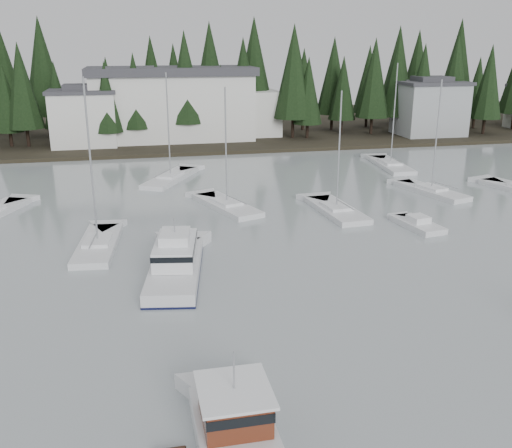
# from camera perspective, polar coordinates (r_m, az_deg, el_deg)

# --- Properties ---
(far_shore_land) EXTENTS (240.00, 54.00, 1.00)m
(far_shore_land) POSITION_cam_1_polar(r_m,az_deg,el_deg) (106.09, -6.09, 9.54)
(far_shore_land) COLOR black
(far_shore_land) RESTS_ON ground
(conifer_treeline) EXTENTS (200.00, 22.00, 20.00)m
(conifer_treeline) POSITION_cam_1_polar(r_m,az_deg,el_deg) (95.28, -5.35, 8.64)
(conifer_treeline) COLOR black
(conifer_treeline) RESTS_ON ground
(house_west) EXTENTS (9.54, 7.42, 8.75)m
(house_west) POSITION_cam_1_polar(r_m,az_deg,el_deg) (87.31, -16.85, 10.22)
(house_west) COLOR silver
(house_west) RESTS_ON ground
(house_east_a) EXTENTS (10.60, 8.48, 9.25)m
(house_east_a) POSITION_cam_1_polar(r_m,az_deg,el_deg) (98.09, 16.97, 11.11)
(house_east_a) COLOR #999EA0
(house_east_a) RESTS_ON ground
(harbor_inn) EXTENTS (29.50, 11.50, 10.90)m
(harbor_inn) POSITION_cam_1_polar(r_m,az_deg,el_deg) (90.61, -7.06, 11.80)
(harbor_inn) COLOR silver
(harbor_inn) RESTS_ON ground
(cabin_cruiser_center) EXTENTS (4.90, 10.78, 4.47)m
(cabin_cruiser_center) POSITION_cam_1_polar(r_m,az_deg,el_deg) (38.79, -8.04, -4.08)
(cabin_cruiser_center) COLOR silver
(cabin_cruiser_center) RESTS_ON ground
(sailboat_0) EXTENTS (3.77, 10.47, 13.15)m
(sailboat_0) POSITION_cam_1_polar(r_m,az_deg,el_deg) (73.86, 13.28, 5.63)
(sailboat_0) COLOR silver
(sailboat_0) RESTS_ON ground
(sailboat_1) EXTENTS (3.64, 9.22, 13.23)m
(sailboat_1) POSITION_cam_1_polar(r_m,az_deg,el_deg) (45.08, -15.50, -2.23)
(sailboat_1) COLOR silver
(sailboat_1) RESTS_ON ground
(sailboat_4) EXTENTS (3.65, 9.00, 11.52)m
(sailboat_4) POSITION_cam_1_polar(r_m,az_deg,el_deg) (52.93, 8.04, 1.20)
(sailboat_4) COLOR silver
(sailboat_4) RESTS_ON ground
(sailboat_5) EXTENTS (7.33, 10.50, 12.42)m
(sailboat_5) POSITION_cam_1_polar(r_m,az_deg,el_deg) (65.64, -8.51, 4.42)
(sailboat_5) COLOR silver
(sailboat_5) RESTS_ON ground
(sailboat_6) EXTENTS (5.70, 9.53, 11.73)m
(sailboat_6) POSITION_cam_1_polar(r_m,az_deg,el_deg) (53.95, -2.93, 1.68)
(sailboat_6) COLOR silver
(sailboat_6) RESTS_ON ground
(sailboat_8) EXTENTS (4.75, 9.13, 12.04)m
(sailboat_8) POSITION_cam_1_polar(r_m,az_deg,el_deg) (61.94, 17.11, 3.03)
(sailboat_8) COLOR silver
(sailboat_8) RESTS_ON ground
(runabout_1) EXTENTS (2.95, 5.31, 1.42)m
(runabout_1) POSITION_cam_1_polar(r_m,az_deg,el_deg) (50.09, 15.88, -0.18)
(runabout_1) COLOR silver
(runabout_1) RESTS_ON ground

